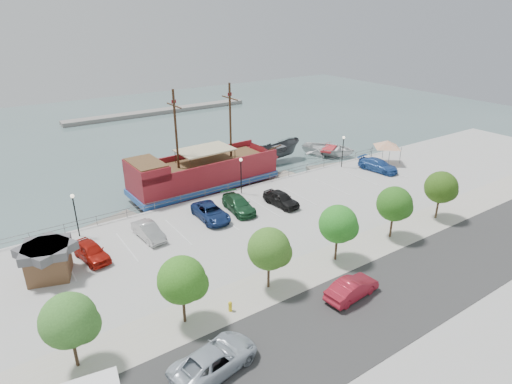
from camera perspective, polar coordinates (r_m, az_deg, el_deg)
ground at (r=45.04m, az=2.49°, el=-4.06°), size 160.00×160.00×0.00m
land_slab at (r=33.30m, az=25.55°, el=-16.87°), size 100.00×58.00×1.20m
street at (r=34.92m, az=18.69°, el=-12.36°), size 100.00×8.00×0.04m
sidewalk at (r=38.05m, az=11.59°, el=-8.34°), size 100.00×4.00×0.05m
seawall_railing at (r=50.28m, az=-2.77°, el=0.86°), size 50.00×0.06×1.00m
far_shore at (r=95.59m, az=-12.69°, el=10.44°), size 40.00×3.00×0.80m
pirate_ship at (r=52.95m, az=-5.46°, el=2.77°), size 21.17×6.60×13.27m
patrol_boat at (r=62.79m, az=3.10°, el=5.33°), size 7.17×2.85×2.75m
speedboat at (r=66.33m, az=9.65°, el=5.51°), size 9.05×9.77×1.65m
dock_west at (r=46.91m, az=-19.28°, el=-4.02°), size 6.76×3.72×0.37m
dock_mid at (r=55.56m, az=2.76°, el=1.60°), size 6.78×4.03×0.37m
dock_east at (r=61.12m, az=9.60°, el=3.33°), size 6.43×3.20×0.35m
shed at (r=37.69m, az=-25.98°, el=-8.13°), size 4.29×4.29×2.81m
canopy_tent at (r=60.94m, az=17.15°, el=6.58°), size 4.93×4.93×3.72m
street_van at (r=26.93m, az=-5.56°, el=-21.33°), size 5.96×3.59×1.55m
street_sedan at (r=32.91m, az=12.66°, el=-12.42°), size 4.70×2.01×1.50m
fire_hydrant at (r=31.07m, az=-3.46°, el=-14.93°), size 0.28×0.28×0.82m
lamp_post_left at (r=42.39m, az=-23.06°, el=-1.93°), size 0.36×0.36×4.28m
lamp_post_mid at (r=48.37m, az=-2.02°, el=3.02°), size 0.36×0.36×4.28m
lamp_post_right at (r=58.02m, az=11.54°, el=6.03°), size 0.36×0.36×4.28m
tree_a at (r=27.42m, az=-23.37°, el=-15.56°), size 3.30×3.20×5.00m
tree_b at (r=28.84m, az=-9.54°, el=-11.62°), size 3.30×3.20×5.00m
tree_c at (r=31.78m, az=2.02°, el=-7.70°), size 3.30×3.20×5.00m
tree_d at (r=35.86m, az=11.13°, el=-4.34°), size 3.30×3.20×5.00m
tree_e at (r=40.74m, az=18.16°, el=-1.63°), size 3.30×3.20×5.00m
tree_f at (r=46.17m, az=23.60°, el=0.48°), size 3.30×3.20×5.00m
parked_car_a at (r=39.06m, az=-21.14°, el=-7.38°), size 2.60×4.75×1.53m
parked_car_b at (r=40.88m, az=-14.13°, el=-5.09°), size 1.95×4.50×1.44m
parked_car_c at (r=43.39m, az=-6.05°, el=-2.72°), size 2.65×5.40×1.47m
parked_car_d at (r=44.91m, az=-2.35°, el=-1.64°), size 2.68×5.43×1.52m
parked_car_e at (r=46.22m, az=3.37°, el=-0.89°), size 2.26×4.72×1.56m
parked_car_h at (r=58.38m, az=15.96°, el=3.47°), size 3.06×5.68×1.57m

